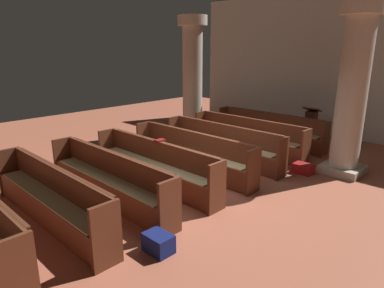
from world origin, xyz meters
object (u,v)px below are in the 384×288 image
object	(u,v)px
pillar_far_side	(192,75)
kneeler_box_red	(303,168)
pew_row_5	(108,177)
pillar_aisle_side	(353,88)
pew_row_2	(222,142)
pew_row_3	(191,152)
pew_row_4	(154,163)
pew_row_0	(269,128)
lectern	(310,128)
hymn_book	(160,140)
kneeler_box_navy	(158,243)
pew_row_6	(49,195)
pew_row_1	(247,135)

from	to	relation	value
pillar_far_side	kneeler_box_red	bearing A→B (deg)	-11.35
pew_row_5	pillar_aisle_side	xyz separation A→B (m)	(2.54, 4.59, 1.45)
kneeler_box_red	pew_row_2	bearing A→B (deg)	-161.56
pew_row_3	pew_row_4	distance (m)	1.10
pew_row_2	pew_row_0	bearing A→B (deg)	90.00
pew_row_5	kneeler_box_red	world-z (taller)	pew_row_5
pillar_aisle_side	lectern	distance (m)	3.01
pew_row_3	pillar_far_side	xyz separation A→B (m)	(-2.49, 2.61, 1.45)
pillar_far_side	hymn_book	size ratio (longest dim) A/B	17.64
pillar_aisle_side	pew_row_0	bearing A→B (deg)	160.31
pew_row_0	kneeler_box_navy	distance (m)	6.22
pew_row_4	kneeler_box_navy	bearing A→B (deg)	-38.71
pew_row_6	hymn_book	world-z (taller)	hymn_book
pew_row_3	pillar_far_side	bearing A→B (deg)	133.56
pew_row_1	pew_row_2	size ratio (longest dim) A/B	1.00
pew_row_6	pew_row_3	bearing A→B (deg)	90.00
pew_row_1	kneeler_box_red	xyz separation A→B (m)	(1.90, -0.46, -0.38)
pew_row_3	pillar_far_side	distance (m)	3.89
pillar_aisle_side	lectern	world-z (taller)	pillar_aisle_side
pew_row_4	kneeler_box_navy	world-z (taller)	pew_row_4
pew_row_3	pillar_far_side	world-z (taller)	pillar_far_side
pew_row_5	pew_row_6	world-z (taller)	same
pew_row_1	kneeler_box_navy	size ratio (longest dim) A/B	8.36
kneeler_box_navy	pillar_aisle_side	bearing A→B (deg)	82.77
pew_row_1	pew_row_4	world-z (taller)	same
pew_row_4	pew_row_5	size ratio (longest dim) A/B	1.00
pew_row_0	pillar_aisle_side	xyz separation A→B (m)	(2.54, -0.91, 1.45)
pew_row_1	pew_row_2	bearing A→B (deg)	-90.00
pillar_far_side	pew_row_2	bearing A→B (deg)	-31.36
pew_row_0	pew_row_3	world-z (taller)	same
pillar_aisle_side	pillar_far_side	distance (m)	5.03
pew_row_0	pew_row_1	bearing A→B (deg)	-90.00
pew_row_3	lectern	xyz separation A→B (m)	(0.79, 4.34, -0.04)
pew_row_0	pew_row_2	world-z (taller)	same
pew_row_5	lectern	world-z (taller)	lectern
pew_row_1	pillar_aisle_side	distance (m)	2.93
pew_row_6	kneeler_box_red	size ratio (longest dim) A/B	8.00
pew_row_4	lectern	distance (m)	5.49
hymn_book	kneeler_box_red	bearing A→B (deg)	53.86
pew_row_6	pew_row_5	bearing A→B (deg)	90.00
pew_row_0	pew_row_6	size ratio (longest dim) A/B	1.00
pew_row_0	pew_row_2	size ratio (longest dim) A/B	1.00
pew_row_3	pew_row_1	bearing A→B (deg)	90.00
pew_row_6	kneeler_box_red	distance (m)	5.39
pillar_far_side	hymn_book	distance (m)	4.41
pew_row_3	pew_row_0	bearing A→B (deg)	90.00
pew_row_3	pew_row_6	xyz separation A→B (m)	(0.00, -3.30, 0.00)
pillar_aisle_side	pew_row_2	bearing A→B (deg)	-153.04
pillar_far_side	lectern	size ratio (longest dim) A/B	3.44
pew_row_1	pillar_far_side	bearing A→B (deg)	170.49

